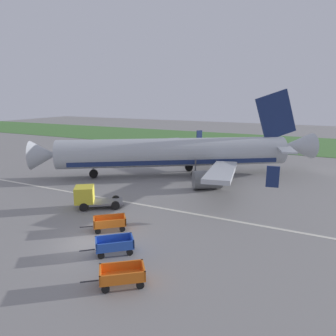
% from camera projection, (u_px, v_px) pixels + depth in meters
% --- Properties ---
extents(ground_plane, '(220.00, 220.00, 0.00)m').
position_uv_depth(ground_plane, '(90.00, 242.00, 22.61)').
color(ground_plane, gray).
extents(grass_strip, '(220.00, 28.00, 0.06)m').
position_uv_depth(grass_strip, '(254.00, 142.00, 72.80)').
color(grass_strip, '#477A38').
rests_on(grass_strip, ground).
extents(apron_stripe, '(120.00, 0.36, 0.01)m').
position_uv_depth(apron_stripe, '(149.00, 206.00, 30.10)').
color(apron_stripe, silver).
rests_on(apron_stripe, ground).
extents(airplane, '(33.23, 28.13, 11.34)m').
position_uv_depth(airplane, '(181.00, 153.00, 41.23)').
color(airplane, '#B2B7BC').
rests_on(airplane, ground).
extents(baggage_cart_nearest, '(3.26, 2.76, 1.07)m').
position_uv_depth(baggage_cart_nearest, '(122.00, 275.00, 17.40)').
color(baggage_cart_nearest, orange).
rests_on(baggage_cart_nearest, ground).
extents(baggage_cart_second_in_row, '(3.16, 2.90, 1.07)m').
position_uv_depth(baggage_cart_second_in_row, '(114.00, 245.00, 20.95)').
color(baggage_cart_second_in_row, '#234CB2').
rests_on(baggage_cart_second_in_row, ground).
extents(baggage_cart_third_in_row, '(3.19, 2.85, 1.07)m').
position_uv_depth(baggage_cart_third_in_row, '(109.00, 223.00, 24.61)').
color(baggage_cart_third_in_row, orange).
rests_on(baggage_cart_third_in_row, ground).
extents(service_truck_beside_carts, '(4.67, 4.06, 2.10)m').
position_uv_depth(service_truck_beside_carts, '(90.00, 197.00, 29.41)').
color(service_truck_beside_carts, slate).
rests_on(service_truck_beside_carts, ground).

